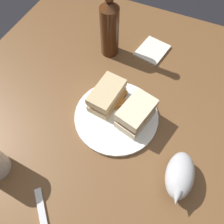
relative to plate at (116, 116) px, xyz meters
The scene contains 14 objects.
ground_plane 0.76m from the plate, 70.30° to the right, with size 6.00×6.00×0.00m, color black.
dining_table 0.38m from the plate, 70.30° to the right, with size 1.08×0.99×0.75m, color brown.
plate is the anchor object (origin of this frame).
sandwich_half_left 0.07m from the plate, 97.91° to the left, with size 0.12×0.09×0.07m.
sandwich_half_right 0.07m from the plate, 125.40° to the right, with size 0.12×0.08×0.06m.
potato_wedge_front 0.05m from the plate, 165.68° to the right, with size 0.05×0.02×0.01m, color #AD702D.
potato_wedge_middle 0.05m from the plate, 136.88° to the left, with size 0.04×0.02×0.02m, color gold.
potato_wedge_back 0.06m from the plate, 169.09° to the right, with size 0.06×0.02×0.02m, color #AD702D.
potato_wedge_left_edge 0.05m from the plate, 145.51° to the left, with size 0.05×0.02×0.02m, color #AD702D.
potato_wedge_right_edge 0.06m from the plate, 147.67° to the left, with size 0.04×0.02×0.02m, color gold.
potato_wedge_stray 0.04m from the plate, 146.13° to the right, with size 0.05×0.02×0.02m, color #AD702D.
gravy_boat 0.23m from the plate, 63.94° to the left, with size 0.13×0.08×0.07m.
cider_bottle 0.28m from the plate, 151.21° to the right, with size 0.06×0.06×0.27m.
napkin 0.29m from the plate, behind, with size 0.11×0.09×0.01m, color silver.
Camera 1 is at (0.27, 0.14, 1.31)m, focal length 35.03 mm.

